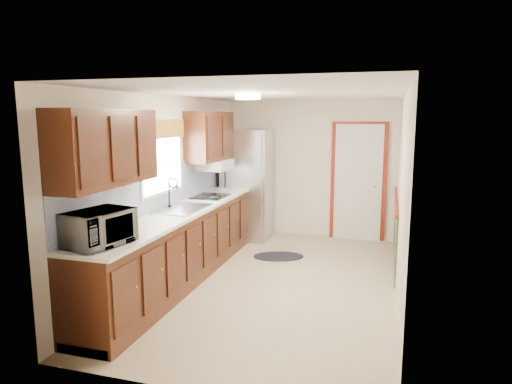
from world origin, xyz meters
The scene contains 8 objects.
room_shell centered at (0.00, 0.00, 1.20)m, with size 3.20×5.20×2.52m.
kitchen_run centered at (-1.24, -0.29, 0.81)m, with size 0.63×4.00×2.20m.
back_wall_trim centered at (0.99, 2.21, 0.89)m, with size 1.12×2.30×2.08m.
ceiling_fixture centered at (-0.30, -0.20, 2.36)m, with size 0.30×0.30×0.06m, color #FFD88C.
microwave centered at (-1.20, -1.95, 1.14)m, with size 0.60×0.33×0.41m, color white.
refrigerator centered at (-1.02, 2.05, 0.95)m, with size 0.82×0.81×1.90m.
rug centered at (-0.22, 1.07, 0.01)m, with size 0.77×0.50×0.01m, color black.
cooktop centered at (-1.19, 0.75, 0.95)m, with size 0.46×0.55×0.02m, color black.
Camera 1 is at (1.36, -5.48, 2.13)m, focal length 32.00 mm.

